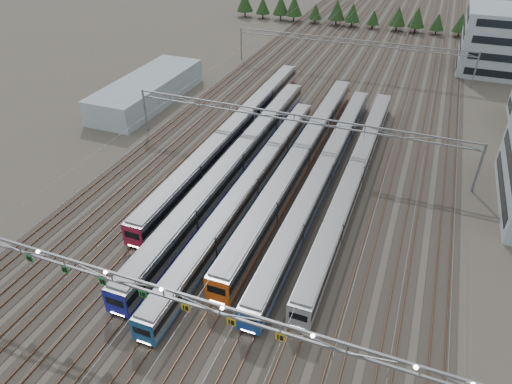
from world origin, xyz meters
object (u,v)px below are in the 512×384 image
(train_a, at_px, (235,130))
(train_d, at_px, (300,157))
(gantry_near, at_px, (162,295))
(train_f, at_px, (355,175))
(gantry_mid, at_px, (294,123))
(train_b, at_px, (235,163))
(west_shed, at_px, (148,90))
(train_c, at_px, (249,187))
(train_e, at_px, (323,173))
(gantry_far, at_px, (350,46))
(depot_bldg_north, at_px, (512,41))

(train_a, relative_size, train_d, 1.02)
(train_d, bearing_deg, gantry_near, -93.54)
(train_a, bearing_deg, gantry_near, -75.10)
(train_d, height_order, train_f, train_d)
(gantry_near, height_order, gantry_mid, gantry_near)
(train_b, bearing_deg, west_shed, 144.55)
(train_c, bearing_deg, train_a, 120.14)
(gantry_mid, bearing_deg, train_d, -53.36)
(west_shed, bearing_deg, train_f, -19.76)
(train_d, distance_m, west_shed, 40.34)
(train_f, height_order, west_shed, west_shed)
(train_a, height_order, train_d, train_d)
(gantry_near, bearing_deg, train_a, 104.90)
(train_a, height_order, gantry_mid, gantry_mid)
(train_e, bearing_deg, train_d, 146.00)
(train_f, xyz_separation_m, west_shed, (-46.45, 16.69, 0.56))
(train_f, relative_size, gantry_near, 1.05)
(gantry_mid, bearing_deg, train_f, -22.86)
(train_c, relative_size, west_shed, 1.86)
(train_c, distance_m, gantry_mid, 14.40)
(train_b, bearing_deg, train_c, -49.15)
(train_a, relative_size, gantry_near, 1.12)
(train_c, height_order, gantry_mid, gantry_mid)
(gantry_mid, relative_size, gantry_far, 1.00)
(train_f, bearing_deg, train_d, 169.20)
(train_b, bearing_deg, gantry_near, -78.10)
(gantry_near, bearing_deg, train_e, 78.71)
(gantry_far, height_order, west_shed, gantry_far)
(train_c, height_order, train_e, train_c)
(gantry_far, distance_m, west_shed, 48.45)
(train_b, xyz_separation_m, train_d, (9.00, 5.29, 0.02))
(gantry_mid, bearing_deg, west_shed, 161.25)
(train_d, bearing_deg, gantry_far, 92.68)
(train_b, xyz_separation_m, train_c, (4.50, -5.20, -0.18))
(train_a, bearing_deg, train_d, -20.36)
(train_a, xyz_separation_m, train_c, (9.00, -15.50, -0.17))
(train_c, bearing_deg, gantry_mid, 80.55)
(train_e, bearing_deg, gantry_near, -101.29)
(gantry_far, relative_size, depot_bldg_north, 2.56)
(train_b, distance_m, gantry_near, 32.88)
(gantry_near, relative_size, west_shed, 1.88)
(gantry_mid, xyz_separation_m, west_shed, (-35.20, 11.95, -3.89))
(train_d, xyz_separation_m, gantry_near, (-2.30, -37.09, 4.94))
(train_c, height_order, west_shed, west_shed)
(train_b, xyz_separation_m, gantry_mid, (6.75, 8.31, 4.26))
(train_a, xyz_separation_m, gantry_far, (11.25, 43.02, 4.27))
(gantry_far, bearing_deg, train_a, -104.66)
(train_f, distance_m, depot_bldg_north, 68.59)
(gantry_far, bearing_deg, train_e, -82.47)
(train_e, height_order, west_shed, west_shed)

